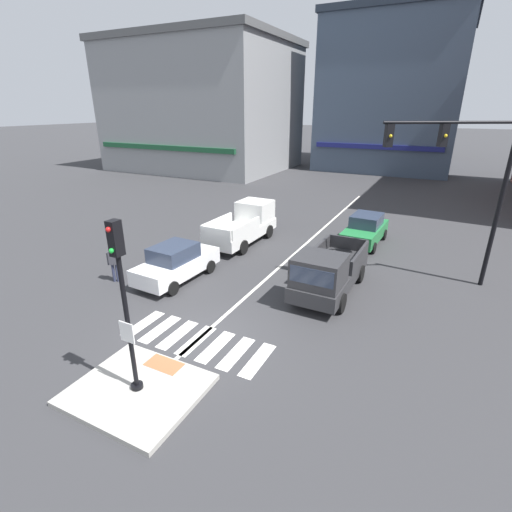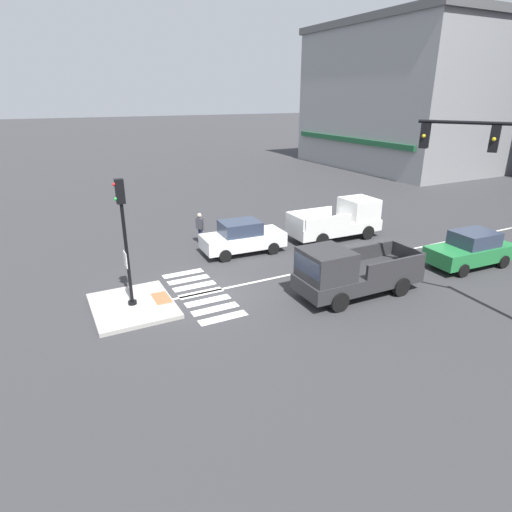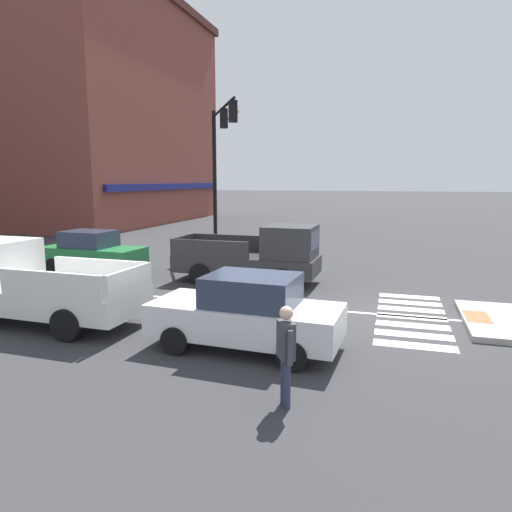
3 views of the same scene
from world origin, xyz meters
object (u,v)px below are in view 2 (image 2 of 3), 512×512
(car_green_eastbound_far, at_px, (471,249))
(pickup_truck_charcoal_eastbound_mid, at_px, (349,273))
(car_white_westbound_near, at_px, (242,237))
(signal_pole, at_px, (124,232))
(pickup_truck_white_westbound_far, at_px, (342,220))
(pedestrian_at_curb_left, at_px, (200,226))

(car_green_eastbound_far, distance_m, pickup_truck_charcoal_eastbound_mid, 6.97)
(car_white_westbound_near, xyz_separation_m, pickup_truck_charcoal_eastbound_mid, (6.33, 1.57, 0.17))
(signal_pole, xyz_separation_m, pickup_truck_charcoal_eastbound_mid, (2.84, 7.77, -1.98))
(signal_pole, height_order, pickup_truck_white_westbound_far, signal_pole)
(pickup_truck_white_westbound_far, bearing_deg, car_green_eastbound_far, 23.04)
(pickup_truck_white_westbound_far, bearing_deg, car_white_westbound_near, -92.35)
(pedestrian_at_curb_left, bearing_deg, car_green_eastbound_far, 48.89)
(pickup_truck_white_westbound_far, relative_size, pedestrian_at_curb_left, 3.08)
(pedestrian_at_curb_left, bearing_deg, signal_pole, -39.93)
(pickup_truck_white_westbound_far, height_order, pickup_truck_charcoal_eastbound_mid, same)
(car_green_eastbound_far, xyz_separation_m, pickup_truck_charcoal_eastbound_mid, (-0.05, -6.97, 0.17))
(car_green_eastbound_far, height_order, pickup_truck_white_westbound_far, pickup_truck_white_westbound_far)
(pedestrian_at_curb_left, bearing_deg, pickup_truck_white_westbound_far, 70.99)
(car_white_westbound_near, xyz_separation_m, pickup_truck_white_westbound_far, (0.24, 5.93, 0.17))
(car_green_eastbound_far, bearing_deg, pedestrian_at_curb_left, -131.11)
(signal_pole, xyz_separation_m, pickup_truck_white_westbound_far, (-3.24, 12.13, -1.98))
(car_green_eastbound_far, bearing_deg, signal_pole, -101.11)
(pickup_truck_charcoal_eastbound_mid, relative_size, pedestrian_at_curb_left, 3.07)
(car_white_westbound_near, height_order, pickup_truck_white_westbound_far, pickup_truck_white_westbound_far)
(signal_pole, distance_m, pedestrian_at_curb_left, 7.77)
(signal_pole, distance_m, car_white_westbound_near, 7.43)
(signal_pole, height_order, pedestrian_at_curb_left, signal_pole)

